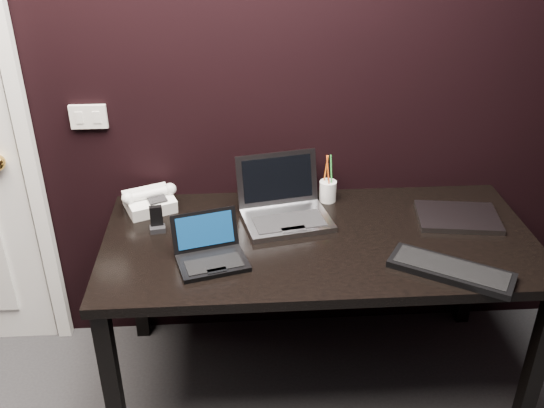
{
  "coord_description": "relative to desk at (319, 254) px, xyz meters",
  "views": [
    {
      "loc": [
        -0.02,
        -0.61,
        2.0
      ],
      "look_at": [
        0.11,
        1.35,
        0.92
      ],
      "focal_mm": 40.0,
      "sensor_mm": 36.0,
      "label": 1
    }
  ],
  "objects": [
    {
      "name": "mobile_phone",
      "position": [
        -0.64,
        0.1,
        0.12
      ],
      "size": [
        0.07,
        0.06,
        0.1
      ],
      "color": "black",
      "rests_on": "desk"
    },
    {
      "name": "pen_cup",
      "position": [
        0.07,
        0.3,
        0.13
      ],
      "size": [
        0.08,
        0.08,
        0.22
      ],
      "color": "silver",
      "rests_on": "desk"
    },
    {
      "name": "wall_back",
      "position": [
        -0.3,
        0.4,
        0.64
      ],
      "size": [
        4.0,
        0.0,
        4.0
      ],
      "primitive_type": "plane",
      "rotation": [
        1.57,
        0.0,
        0.0
      ],
      "color": "black",
      "rests_on": "ground"
    },
    {
      "name": "wall_switch",
      "position": [
        -0.92,
        0.39,
        0.46
      ],
      "size": [
        0.15,
        0.02,
        0.1
      ],
      "color": "silver",
      "rests_on": "wall_back"
    },
    {
      "name": "desk",
      "position": [
        0.0,
        0.0,
        0.0
      ],
      "size": [
        1.7,
        0.8,
        0.74
      ],
      "color": "black",
      "rests_on": "ground"
    },
    {
      "name": "silver_laptop",
      "position": [
        -0.13,
        0.16,
        0.12
      ],
      "size": [
        0.4,
        0.37,
        0.24
      ],
      "color": "#99999E",
      "rests_on": "desk"
    },
    {
      "name": "netbook",
      "position": [
        -0.42,
        -0.14,
        0.11
      ],
      "size": [
        0.3,
        0.28,
        0.16
      ],
      "color": "black",
      "rests_on": "desk"
    },
    {
      "name": "closed_laptop",
      "position": [
        0.59,
        0.1,
        0.09
      ],
      "size": [
        0.36,
        0.28,
        0.02
      ],
      "color": "gray",
      "rests_on": "desk"
    },
    {
      "name": "ext_keyboard",
      "position": [
        0.44,
        -0.27,
        0.09
      ],
      "size": [
        0.45,
        0.36,
        0.03
      ],
      "color": "black",
      "rests_on": "desk"
    },
    {
      "name": "desk_phone",
      "position": [
        -0.69,
        0.27,
        0.12
      ],
      "size": [
        0.25,
        0.24,
        0.12
      ],
      "color": "white",
      "rests_on": "desk"
    }
  ]
}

